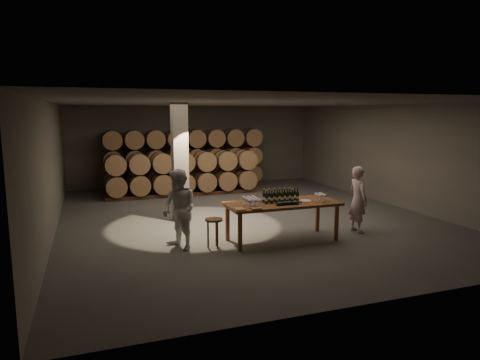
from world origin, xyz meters
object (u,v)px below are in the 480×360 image
object	(u,v)px
bottle_cluster	(281,197)
plate	(305,201)
person_woman	(179,209)
tasting_table	(282,207)
stool	(214,224)
notebook_near	(256,208)
person_man	(358,199)

from	to	relation	value
bottle_cluster	plate	world-z (taller)	bottle_cluster
person_woman	tasting_table	bearing A→B (deg)	60.89
plate	tasting_table	bearing A→B (deg)	174.98
plate	stool	world-z (taller)	plate
plate	notebook_near	size ratio (longest dim) A/B	1.30
person_woman	stool	bearing A→B (deg)	52.27
person_woman	person_man	bearing A→B (deg)	63.73
tasting_table	person_man	world-z (taller)	person_man
bottle_cluster	person_woman	bearing A→B (deg)	177.22
person_man	notebook_near	bearing A→B (deg)	97.60
tasting_table	person_woman	size ratio (longest dim) A/B	1.49
notebook_near	tasting_table	bearing A→B (deg)	27.03
stool	person_man	bearing A→B (deg)	0.52
plate	stool	bearing A→B (deg)	178.21
person_man	stool	bearing A→B (deg)	88.36
bottle_cluster	person_woman	distance (m)	2.35
notebook_near	plate	bearing A→B (deg)	14.61
tasting_table	notebook_near	xyz separation A→B (m)	(-0.82, -0.45, 0.12)
bottle_cluster	person_man	bearing A→B (deg)	-0.60
plate	person_man	distance (m)	1.52
plate	person_woman	size ratio (longest dim) A/B	0.17
plate	person_woman	world-z (taller)	person_woman
bottle_cluster	person_man	size ratio (longest dim) A/B	0.52
bottle_cluster	person_man	xyz separation A→B (m)	(2.08, -0.02, -0.19)
tasting_table	bottle_cluster	bearing A→B (deg)	93.37
bottle_cluster	stool	size ratio (longest dim) A/B	1.33
tasting_table	person_man	bearing A→B (deg)	1.46
notebook_near	person_woman	size ratio (longest dim) A/B	0.13
tasting_table	stool	world-z (taller)	tasting_table
bottle_cluster	stool	xyz separation A→B (m)	(-1.62, -0.06, -0.48)
tasting_table	person_woman	bearing A→B (deg)	175.41
tasting_table	person_woman	distance (m)	2.36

